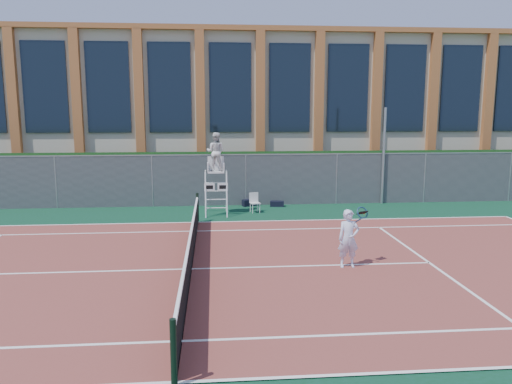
{
  "coord_description": "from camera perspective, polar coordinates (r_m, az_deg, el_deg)",
  "views": [
    {
      "loc": [
        0.63,
        -12.55,
        4.11
      ],
      "look_at": [
        1.95,
        3.0,
        1.54
      ],
      "focal_mm": 35.0,
      "sensor_mm": 36.0,
      "label": 1
    }
  ],
  "objects": [
    {
      "name": "ground",
      "position": [
        13.22,
        -7.43,
        -8.84
      ],
      "size": [
        120.0,
        120.0,
        0.0
      ],
      "primitive_type": "plane",
      "color": "#233814"
    },
    {
      "name": "tennis_player",
      "position": [
        13.28,
        10.55,
        -5.22
      ],
      "size": [
        0.88,
        0.6,
        1.56
      ],
      "color": "#D4DDFF",
      "rests_on": "tennis_court"
    },
    {
      "name": "building",
      "position": [
        30.5,
        -6.11,
        9.37
      ],
      "size": [
        45.0,
        10.6,
        8.22
      ],
      "color": "beige",
      "rests_on": "ground"
    },
    {
      "name": "tennis_net",
      "position": [
        13.06,
        -7.48,
        -6.61
      ],
      "size": [
        0.1,
        11.3,
        1.1
      ],
      "color": "black",
      "rests_on": "ground"
    },
    {
      "name": "apron",
      "position": [
        14.17,
        -7.25,
        -7.56
      ],
      "size": [
        36.0,
        20.0,
        0.01
      ],
      "primitive_type": "cube",
      "color": "#0C381C",
      "rests_on": "ground"
    },
    {
      "name": "hedge",
      "position": [
        22.75,
        -6.39,
        1.7
      ],
      "size": [
        40.0,
        1.4,
        2.2
      ],
      "primitive_type": "cube",
      "color": "black",
      "rests_on": "ground"
    },
    {
      "name": "fence",
      "position": [
        21.57,
        -6.47,
        1.27
      ],
      "size": [
        40.0,
        0.06,
        2.2
      ],
      "primitive_type": null,
      "color": "#595E60",
      "rests_on": "ground"
    },
    {
      "name": "sports_bag_near",
      "position": [
        21.57,
        -0.7,
        -1.22
      ],
      "size": [
        0.72,
        0.52,
        0.28
      ],
      "primitive_type": "cube",
      "rotation": [
        0.0,
        0.0,
        0.42
      ],
      "color": "black",
      "rests_on": "apron"
    },
    {
      "name": "tennis_court",
      "position": [
        13.21,
        -7.43,
        -8.76
      ],
      "size": [
        23.77,
        10.97,
        0.02
      ],
      "primitive_type": "cube",
      "color": "brown",
      "rests_on": "apron"
    },
    {
      "name": "plastic_chair",
      "position": [
        20.18,
        -0.18,
        -1.02
      ],
      "size": [
        0.45,
        0.45,
        0.8
      ],
      "color": "silver",
      "rests_on": "apron"
    },
    {
      "name": "sports_bag_far",
      "position": [
        21.46,
        2.41,
        -1.35
      ],
      "size": [
        0.61,
        0.33,
        0.23
      ],
      "primitive_type": "cube",
      "rotation": [
        0.0,
        0.0,
        -0.14
      ],
      "color": "black",
      "rests_on": "apron"
    },
    {
      "name": "steel_pole",
      "position": [
        22.59,
        14.37,
        3.99
      ],
      "size": [
        0.12,
        0.12,
        4.22
      ],
      "primitive_type": "cylinder",
      "color": "#9EA0A5",
      "rests_on": "ground"
    },
    {
      "name": "umpire_chair",
      "position": [
        19.66,
        -4.63,
        4.33
      ],
      "size": [
        0.92,
        1.41,
        3.28
      ],
      "color": "white",
      "rests_on": "ground"
    }
  ]
}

